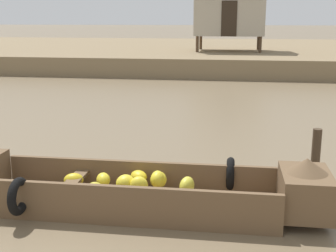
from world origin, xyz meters
The scene contains 5 objects.
ground_plane centered at (0.00, 10.00, 0.00)m, with size 300.00×300.00×0.00m, color #726047.
riverbank_strip centered at (0.00, 28.47, 0.45)m, with size 160.00×20.00×0.90m, color #7F6B4C.
banana_boat centered at (1.06, 4.31, 0.32)m, with size 5.51×1.85×0.89m.
stilt_house_mid_left centered at (2.00, 23.89, 3.05)m, with size 4.38×3.17×3.95m.
mooring_post centered at (3.78, 5.45, 0.51)m, with size 0.14×0.14×1.03m, color #423323.
Camera 1 is at (2.51, -1.69, 2.73)m, focal length 48.65 mm.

